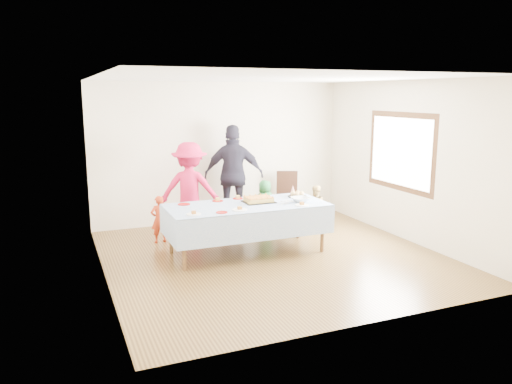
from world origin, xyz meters
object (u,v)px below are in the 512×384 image
birthday_cake (259,200)px  adult_left (190,189)px  dining_chair (287,193)px  party_table (247,208)px

birthday_cake → adult_left: size_ratio=0.29×
birthday_cake → dining_chair: 2.06m
birthday_cake → party_table: bearing=-160.5°
birthday_cake → adult_left: adult_left is taller
party_table → adult_left: 1.41m
dining_chair → birthday_cake: bearing=-104.9°
party_table → adult_left: bearing=113.6°
dining_chair → adult_left: (-2.08, -0.38, 0.29)m
birthday_cake → dining_chair: (1.28, 1.59, -0.28)m
dining_chair → adult_left: bearing=-145.6°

